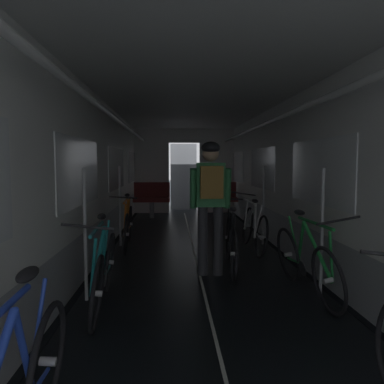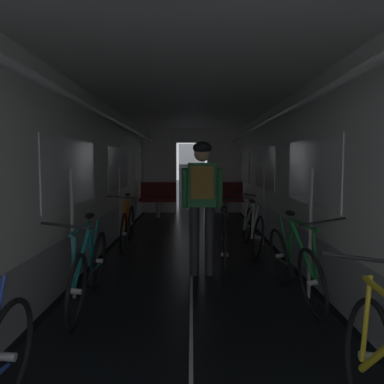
# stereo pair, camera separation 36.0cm
# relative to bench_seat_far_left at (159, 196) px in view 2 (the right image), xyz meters

# --- Properties ---
(train_car_shell) EXTENTS (3.14, 12.34, 2.57)m
(train_car_shell) POSITION_rel_bench_seat_far_left_xyz_m (0.90, -4.47, 1.13)
(train_car_shell) COLOR black
(train_car_shell) RESTS_ON ground
(bench_seat_far_left) EXTENTS (0.98, 0.51, 0.95)m
(bench_seat_far_left) POSITION_rel_bench_seat_far_left_xyz_m (0.00, 0.00, 0.00)
(bench_seat_far_left) COLOR gray
(bench_seat_far_left) RESTS_ON ground
(bench_seat_far_right) EXTENTS (0.98, 0.51, 0.95)m
(bench_seat_far_right) POSITION_rel_bench_seat_far_left_xyz_m (1.80, 0.00, 0.00)
(bench_seat_far_right) COLOR gray
(bench_seat_far_right) RESTS_ON ground
(bicycle_green) EXTENTS (0.47, 1.70, 0.96)m
(bicycle_green) POSITION_rel_bench_seat_far_left_xyz_m (2.01, -5.95, -0.19)
(bicycle_green) COLOR black
(bicycle_green) RESTS_ON ground
(bicycle_teal) EXTENTS (0.44, 1.69, 0.95)m
(bicycle_teal) POSITION_rel_bench_seat_far_left_xyz_m (-0.14, -6.19, -0.19)
(bicycle_teal) COLOR black
(bicycle_teal) RESTS_ON ground
(bicycle_white) EXTENTS (0.44, 1.69, 0.96)m
(bicycle_white) POSITION_rel_bench_seat_far_left_xyz_m (1.90, -3.84, -0.19)
(bicycle_white) COLOR black
(bicycle_white) RESTS_ON ground
(bicycle_orange) EXTENTS (0.44, 1.69, 0.95)m
(bicycle_orange) POSITION_rel_bench_seat_far_left_xyz_m (-0.21, -3.54, -0.18)
(bicycle_orange) COLOR black
(bicycle_orange) RESTS_ON ground
(person_cyclist_aisle) EXTENTS (0.54, 0.40, 1.73)m
(person_cyclist_aisle) POSITION_rel_bench_seat_far_left_xyz_m (1.04, -5.17, 0.50)
(person_cyclist_aisle) COLOR #2D2D33
(person_cyclist_aisle) RESTS_ON ground
(bicycle_black_in_aisle) EXTENTS (0.44, 1.69, 0.94)m
(bicycle_black_in_aisle) POSITION_rel_bench_seat_far_left_xyz_m (1.35, -4.90, -0.18)
(bicycle_black_in_aisle) COLOR black
(bicycle_black_in_aisle) RESTS_ON ground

